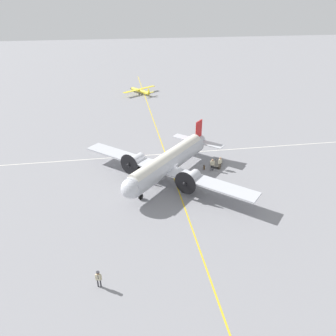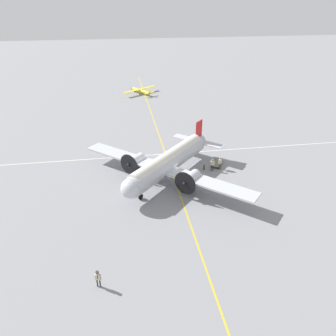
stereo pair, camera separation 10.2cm
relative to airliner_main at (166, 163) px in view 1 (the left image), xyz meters
name	(u,v)px [view 1 (the left image)]	position (x,y,z in m)	size (l,w,h in m)	color
ground_plane	(168,179)	(0.29, -0.27, -2.45)	(300.00, 300.00, 0.00)	gray
apron_line_eastwest	(174,178)	(0.29, -1.09, -2.45)	(120.00, 0.16, 0.01)	gold
apron_line_northsouth	(160,154)	(7.72, -0.27, -2.45)	(0.16, 120.00, 0.01)	silver
airliner_main	(166,163)	(0.00, 0.00, 0.00)	(18.86, 19.61, 5.56)	silver
crew_foreground	(98,277)	(-16.36, 8.14, -1.41)	(0.32, 0.55, 1.65)	#2D2D33
passenger_boarding	(212,164)	(1.55, -6.55, -1.37)	(0.28, 0.60, 1.76)	#2D2D33
ramp_agent	(220,162)	(1.77, -7.69, -1.33)	(0.38, 0.56, 1.83)	#473D2D
suitcase_near_door	(204,167)	(2.09, -5.58, -2.16)	(0.35, 0.14, 0.62)	#47331E
baggage_cart	(217,164)	(2.91, -7.62, -2.17)	(2.34, 2.14, 0.56)	#6B665B
light_aircraft_distant	(140,91)	(41.70, -0.11, -1.67)	(6.89, 8.17, 1.83)	yellow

